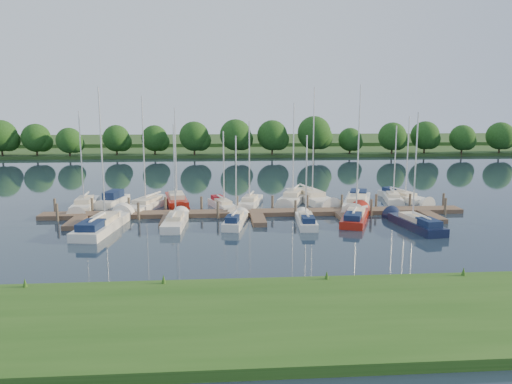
{
  "coord_description": "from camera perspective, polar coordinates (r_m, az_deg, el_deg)",
  "views": [
    {
      "loc": [
        -3.49,
        -38.27,
        10.25
      ],
      "look_at": [
        0.02,
        8.0,
        2.2
      ],
      "focal_mm": 35.0,
      "sensor_mm": 36.0,
      "label": 1
    }
  ],
  "objects": [
    {
      "name": "far_shore",
      "position": [
        113.76,
        -2.57,
        4.81
      ],
      "size": [
        180.0,
        30.0,
        0.6
      ],
      "primitive_type": "cube",
      "color": "#29451A",
      "rests_on": "ground"
    },
    {
      "name": "ground",
      "position": [
        39.78,
        0.85,
        -5.09
      ],
      "size": [
        260.0,
        260.0,
        0.0
      ],
      "primitive_type": "plane",
      "color": "#17212E",
      "rests_on": "ground"
    },
    {
      "name": "sailboat_s_5",
      "position": [
        44.55,
        17.7,
        -3.51
      ],
      "size": [
        2.79,
        7.98,
        10.12
      ],
      "rotation": [
        0.0,
        0.0,
        0.14
      ],
      "color": "black",
      "rests_on": "ground"
    },
    {
      "name": "sailboat_s_0",
      "position": [
        43.82,
        -17.04,
        -3.69
      ],
      "size": [
        3.4,
        9.75,
        12.2
      ],
      "rotation": [
        0.0,
        0.0,
        -0.14
      ],
      "color": "silver",
      "rests_on": "ground"
    },
    {
      "name": "sailboat_n_2",
      "position": [
        51.58,
        -12.37,
        -1.55
      ],
      "size": [
        4.82,
        9.12,
        11.58
      ],
      "rotation": [
        0.0,
        0.0,
        2.78
      ],
      "color": "silver",
      "rests_on": "ground"
    },
    {
      "name": "distant_hill",
      "position": [
        138.65,
        -2.9,
        5.88
      ],
      "size": [
        220.0,
        40.0,
        1.4
      ],
      "primitive_type": "cube",
      "color": "#2D5023",
      "rests_on": "ground"
    },
    {
      "name": "sailboat_s_2",
      "position": [
        43.5,
        -2.35,
        -3.36
      ],
      "size": [
        2.49,
        6.23,
        8.08
      ],
      "rotation": [
        0.0,
        0.0,
        -0.2
      ],
      "color": "silver",
      "rests_on": "ground"
    },
    {
      "name": "sailboat_n_10",
      "position": [
        57.21,
        16.46,
        -0.58
      ],
      "size": [
        3.71,
        7.47,
        9.47
      ],
      "rotation": [
        0.0,
        0.0,
        3.47
      ],
      "color": "silver",
      "rests_on": "ground"
    },
    {
      "name": "sailboat_s_1",
      "position": [
        43.87,
        -9.18,
        -3.43
      ],
      "size": [
        2.0,
        7.05,
        9.07
      ],
      "rotation": [
        0.0,
        0.0,
        -0.06
      ],
      "color": "silver",
      "rests_on": "ground"
    },
    {
      "name": "sailboat_n_4",
      "position": [
        50.34,
        -3.8,
        -1.57
      ],
      "size": [
        3.06,
        6.3,
        8.11
      ],
      "rotation": [
        0.0,
        0.0,
        3.45
      ],
      "color": "silver",
      "rests_on": "ground"
    },
    {
      "name": "sailboat_n_6",
      "position": [
        53.86,
        4.29,
        -0.85
      ],
      "size": [
        4.47,
        8.45,
        11.01
      ],
      "rotation": [
        0.0,
        0.0,
        2.77
      ],
      "color": "silver",
      "rests_on": "ground"
    },
    {
      "name": "sailboat_s_3",
      "position": [
        43.73,
        5.74,
        -3.34
      ],
      "size": [
        1.85,
        6.28,
        8.11
      ],
      "rotation": [
        0.0,
        0.0,
        -0.07
      ],
      "color": "silver",
      "rests_on": "ground"
    },
    {
      "name": "sailboat_n_3",
      "position": [
        52.93,
        -9.04,
        -1.13
      ],
      "size": [
        3.03,
        8.18,
        10.5
      ],
      "rotation": [
        0.0,
        0.0,
        3.31
      ],
      "color": "maroon",
      "rests_on": "ground"
    },
    {
      "name": "treeline",
      "position": [
        100.46,
        -4.07,
        6.25
      ],
      "size": [
        144.7,
        9.55,
        8.29
      ],
      "color": "#38281C",
      "rests_on": "ground"
    },
    {
      "name": "mooring_pilings",
      "position": [
        47.82,
        -0.06,
        -1.8
      ],
      "size": [
        38.24,
        2.84,
        2.0
      ],
      "color": "#473D33",
      "rests_on": "ground"
    },
    {
      "name": "near_bank",
      "position": [
        24.66,
        4.31,
        -14.11
      ],
      "size": [
        90.0,
        10.0,
        0.5
      ],
      "primitive_type": "cube",
      "color": "#234D16",
      "rests_on": "ground"
    },
    {
      "name": "sailboat_s_4",
      "position": [
        45.93,
        11.3,
        -2.85
      ],
      "size": [
        4.34,
        8.12,
        10.38
      ],
      "rotation": [
        0.0,
        0.0,
        -0.37
      ],
      "color": "maroon",
      "rests_on": "ground"
    },
    {
      "name": "sailboat_n_7",
      "position": [
        54.37,
        6.33,
        -0.79
      ],
      "size": [
        4.29,
        10.07,
        12.68
      ],
      "rotation": [
        0.0,
        0.0,
        3.38
      ],
      "color": "silver",
      "rests_on": "ground"
    },
    {
      "name": "motorboat",
      "position": [
        54.57,
        -16.04,
        -0.99
      ],
      "size": [
        2.68,
        5.8,
        1.76
      ],
      "rotation": [
        0.0,
        0.0,
        2.92
      ],
      "color": "silver",
      "rests_on": "ground"
    },
    {
      "name": "sailboat_n_9",
      "position": [
        55.84,
        15.38,
        -0.81
      ],
      "size": [
        2.67,
        6.69,
        8.53
      ],
      "rotation": [
        0.0,
        0.0,
        2.94
      ],
      "color": "silver",
      "rests_on": "ground"
    },
    {
      "name": "sailboat_n_8",
      "position": [
        52.51,
        11.44,
        -1.26
      ],
      "size": [
        5.07,
        10.15,
        12.76
      ],
      "rotation": [
        0.0,
        0.0,
        2.81
      ],
      "color": "silver",
      "rests_on": "ground"
    },
    {
      "name": "sailboat_n_5",
      "position": [
        51.45,
        -0.71,
        -1.34
      ],
      "size": [
        3.06,
        7.09,
        9.1
      ],
      "rotation": [
        0.0,
        0.0,
        2.9
      ],
      "color": "silver",
      "rests_on": "ground"
    },
    {
      "name": "dock",
      "position": [
        46.81,
        0.04,
        -2.56
      ],
      "size": [
        40.0,
        6.0,
        0.4
      ],
      "color": "#4A362A",
      "rests_on": "ground"
    },
    {
      "name": "sailboat_n_0",
      "position": [
        52.92,
        -18.99,
        -1.56
      ],
      "size": [
        2.31,
        7.9,
        10.17
      ],
      "rotation": [
        0.0,
        0.0,
        3.21
      ],
      "color": "silver",
      "rests_on": "ground"
    }
  ]
}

